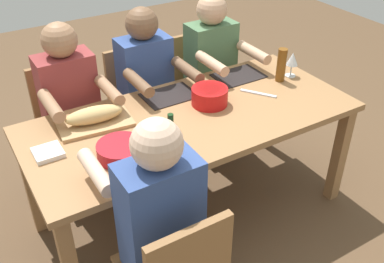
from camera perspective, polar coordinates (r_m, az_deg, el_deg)
ground_plane at (r=3.00m, az=-0.00°, el=-10.09°), size 8.00×8.00×0.00m
dining_table at (r=2.59m, az=-0.00°, el=0.49°), size 1.91×0.86×0.74m
chair_far_left at (r=3.11m, az=-15.62°, el=1.51°), size 0.40×0.40×0.85m
diner_far_left at (r=2.85m, az=-15.13°, el=3.51°), size 0.41×0.53×1.20m
chair_far_right at (r=3.47m, az=1.01°, el=6.31°), size 0.40×0.40×0.85m
diner_far_right at (r=3.23m, az=2.79°, el=8.42°), size 0.41×0.53×1.20m
diner_near_left at (r=1.97m, az=-4.60°, el=-10.49°), size 0.41×0.53×1.20m
chair_far_center at (r=3.25m, az=-6.87°, el=4.08°), size 0.40×0.40×0.85m
diner_far_center at (r=3.00m, az=-5.63°, el=6.20°), size 0.41×0.53×1.20m
serving_bowl_greens at (r=2.22m, az=-9.08°, el=-2.31°), size 0.24×0.24×0.07m
serving_bowl_fruit at (r=2.63m, az=2.27°, el=4.67°), size 0.22×0.22×0.10m
cutting_board at (r=2.51m, az=-12.27°, el=1.03°), size 0.42×0.26×0.02m
bread_loaf at (r=2.48m, az=-12.42°, el=2.10°), size 0.33×0.14×0.09m
wine_bottle at (r=2.10m, az=-2.65°, el=-2.04°), size 0.08×0.08×0.29m
beer_bottle at (r=2.93m, az=11.37°, el=8.34°), size 0.06×0.06×0.22m
wine_glass at (r=3.01m, az=12.72°, el=8.92°), size 0.08×0.08×0.17m
placemat_far_right at (r=3.00m, az=5.98°, el=7.11°), size 0.32×0.23×0.01m
fork_near_left at (r=2.12m, az=-11.77°, el=-5.96°), size 0.04×0.17×0.01m
placemat_far_center at (r=2.74m, az=-2.90°, el=4.63°), size 0.32×0.23×0.01m
carving_knife at (r=2.79m, az=8.49°, el=4.86°), size 0.15×0.20×0.01m
napkin_stack at (r=2.34m, az=-17.95°, el=-2.57°), size 0.14×0.14×0.02m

